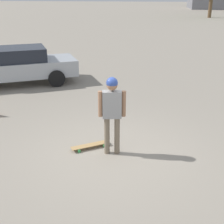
% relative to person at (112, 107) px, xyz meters
% --- Properties ---
extents(ground_plane, '(220.00, 220.00, 0.00)m').
position_rel_person_xyz_m(ground_plane, '(0.00, 0.00, -1.14)').
color(ground_plane, gray).
extents(person, '(0.26, 0.60, 1.80)m').
position_rel_person_xyz_m(person, '(0.00, 0.00, 0.00)').
color(person, '#7A6B56').
rests_on(person, ground_plane).
extents(skateboard, '(0.65, 0.90, 0.09)m').
position_rel_person_xyz_m(skateboard, '(0.17, 0.54, -1.07)').
color(skateboard, tan).
rests_on(skateboard, ground_plane).
extents(car_parked_near, '(3.67, 5.01, 1.45)m').
position_rel_person_xyz_m(car_parked_near, '(5.22, 4.48, -0.39)').
color(car_parked_near, '#ADB2B7').
rests_on(car_parked_near, ground_plane).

